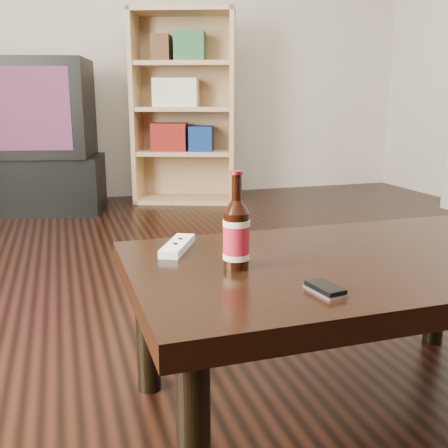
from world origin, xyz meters
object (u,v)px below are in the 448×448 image
object	(u,v)px
bookshelf	(183,105)
coffee_table	(353,278)
tv	(25,108)
beer_bottle	(236,235)
tv_stand	(31,184)
phone	(325,289)
remote	(177,246)

from	to	relation	value
bookshelf	coffee_table	size ratio (longest dim) A/B	1.30
tv	beer_bottle	bearing A→B (deg)	-66.10
tv_stand	bookshelf	world-z (taller)	bookshelf
bookshelf	beer_bottle	distance (m)	3.06
bookshelf	phone	xyz separation A→B (m)	(-0.45, -3.21, -0.33)
tv_stand	phone	size ratio (longest dim) A/B	10.47
bookshelf	phone	size ratio (longest dim) A/B	15.12
bookshelf	remote	xyz separation A→B (m)	(-0.67, -2.81, -0.33)
phone	remote	world-z (taller)	remote
phone	remote	xyz separation A→B (m)	(-0.22, 0.40, 0.00)
tv_stand	bookshelf	xyz separation A→B (m)	(1.17, 0.08, 0.56)
bookshelf	remote	size ratio (longest dim) A/B	7.88
coffee_table	phone	world-z (taller)	phone
coffee_table	remote	distance (m)	0.46
bookshelf	remote	distance (m)	2.90
phone	remote	size ratio (longest dim) A/B	0.52
beer_bottle	remote	world-z (taller)	beer_bottle
beer_bottle	phone	bearing A→B (deg)	-59.09
beer_bottle	remote	xyz separation A→B (m)	(-0.10, 0.19, -0.07)
coffee_table	beer_bottle	xyz separation A→B (m)	(-0.31, 0.01, 0.14)
coffee_table	beer_bottle	bearing A→B (deg)	178.97
phone	remote	distance (m)	0.46
tv_stand	remote	bearing A→B (deg)	-67.31
tv	phone	world-z (taller)	tv
beer_bottle	remote	distance (m)	0.23
beer_bottle	bookshelf	bearing A→B (deg)	79.19
tv	phone	distance (m)	3.22
tv	coffee_table	size ratio (longest dim) A/B	0.89
tv	bookshelf	distance (m)	1.17
phone	tv_stand	bearing A→B (deg)	93.39
coffee_table	tv_stand	bearing A→B (deg)	107.15
coffee_table	remote	xyz separation A→B (m)	(-0.41, 0.20, 0.07)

